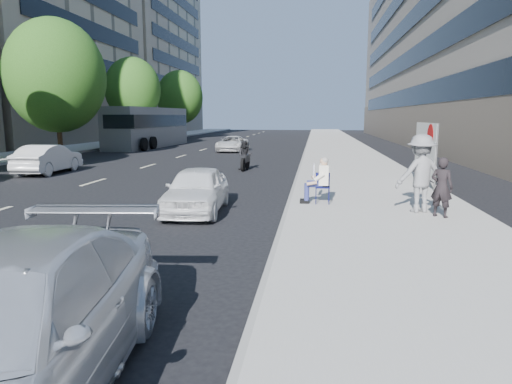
# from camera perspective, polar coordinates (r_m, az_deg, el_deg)

# --- Properties ---
(ground) EXTENTS (160.00, 160.00, 0.00)m
(ground) POSITION_cam_1_polar(r_m,az_deg,el_deg) (9.50, -6.13, -6.34)
(ground) COLOR black
(ground) RESTS_ON ground
(near_sidewalk) EXTENTS (5.00, 120.00, 0.15)m
(near_sidewalk) POSITION_cam_1_polar(r_m,az_deg,el_deg) (29.05, 10.99, 4.33)
(near_sidewalk) COLOR #ADABA2
(near_sidewalk) RESTS_ON ground
(far_sidewalk) EXTENTS (4.50, 120.00, 0.15)m
(far_sidewalk) POSITION_cam_1_polar(r_m,az_deg,el_deg) (34.62, -25.86, 4.35)
(far_sidewalk) COLOR #ADABA2
(far_sidewalk) RESTS_ON ground
(far_bldg_north) EXTENTS (22.00, 28.00, 28.00)m
(far_bldg_north) POSITION_cam_1_polar(r_m,az_deg,el_deg) (78.67, -17.68, 17.36)
(far_bldg_north) COLOR #BDB08E
(far_bldg_north) RESTS_ON ground
(near_building) EXTENTS (14.00, 70.00, 20.00)m
(near_building) POSITION_cam_1_polar(r_m,az_deg,el_deg) (44.12, 28.40, 18.03)
(near_building) COLOR gray
(near_building) RESTS_ON ground
(tree_far_c) EXTENTS (6.00, 6.00, 8.47)m
(tree_far_c) POSITION_cam_1_polar(r_m,az_deg,el_deg) (31.31, -23.76, 13.14)
(tree_far_c) COLOR #382616
(tree_far_c) RESTS_ON ground
(tree_far_d) EXTENTS (4.80, 4.80, 7.65)m
(tree_far_d) POSITION_cam_1_polar(r_m,az_deg,el_deg) (42.06, -15.16, 12.27)
(tree_far_d) COLOR #382616
(tree_far_d) RESTS_ON ground
(tree_far_e) EXTENTS (5.40, 5.40, 7.89)m
(tree_far_e) POSITION_cam_1_polar(r_m,az_deg,el_deg) (55.26, -9.52, 11.60)
(tree_far_e) COLOR #382616
(tree_far_e) RESTS_ON ground
(seated_protester) EXTENTS (0.83, 1.12, 1.31)m
(seated_protester) POSITION_cam_1_polar(r_m,az_deg,el_deg) (12.92, 7.85, 1.78)
(seated_protester) COLOR #131657
(seated_protester) RESTS_ON near_sidewalk
(jogger) EXTENTS (1.45, 1.13, 1.98)m
(jogger) POSITION_cam_1_polar(r_m,az_deg,el_deg) (12.29, 19.84, 2.18)
(jogger) COLOR gray
(jogger) RESTS_ON near_sidewalk
(pedestrian_woman) EXTENTS (0.64, 0.59, 1.46)m
(pedestrian_woman) POSITION_cam_1_polar(r_m,az_deg,el_deg) (11.90, 22.20, 0.56)
(pedestrian_woman) COLOR black
(pedestrian_woman) RESTS_ON near_sidewalk
(protest_banner) EXTENTS (0.08, 3.06, 2.20)m
(protest_banner) POSITION_cam_1_polar(r_m,az_deg,el_deg) (17.43, 20.39, 4.99)
(protest_banner) COLOR #4C4C4C
(protest_banner) RESTS_ON near_sidewalk
(white_sedan_near) EXTENTS (1.68, 3.70, 1.23)m
(white_sedan_near) POSITION_cam_1_polar(r_m,az_deg,el_deg) (12.45, -7.46, 0.31)
(white_sedan_near) COLOR white
(white_sedan_near) RESTS_ON ground
(white_sedan_mid) EXTENTS (1.57, 4.04, 1.31)m
(white_sedan_mid) POSITION_cam_1_polar(r_m,az_deg,el_deg) (22.90, -24.54, 3.78)
(white_sedan_mid) COLOR silver
(white_sedan_mid) RESTS_ON ground
(white_sedan_far) EXTENTS (2.04, 4.15, 1.14)m
(white_sedan_far) POSITION_cam_1_polar(r_m,az_deg,el_deg) (33.99, -2.97, 6.04)
(white_sedan_far) COLOR silver
(white_sedan_far) RESTS_ON ground
(motorcycle) EXTENTS (0.72, 2.05, 1.42)m
(motorcycle) POSITION_cam_1_polar(r_m,az_deg,el_deg) (22.15, -1.38, 4.41)
(motorcycle) COLOR black
(motorcycle) RESTS_ON ground
(bus) EXTENTS (3.27, 12.18, 3.30)m
(bus) POSITION_cam_1_polar(r_m,az_deg,el_deg) (40.08, -13.24, 7.84)
(bus) COLOR slate
(bus) RESTS_ON ground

